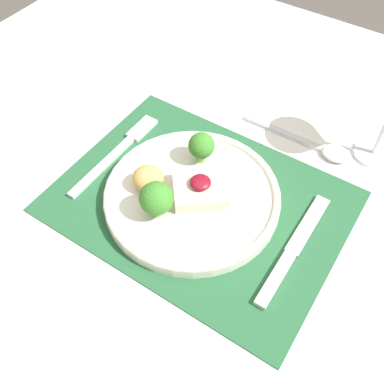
{
  "coord_description": "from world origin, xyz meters",
  "views": [
    {
      "loc": [
        0.21,
        -0.34,
        1.25
      ],
      "look_at": [
        -0.01,
        -0.01,
        0.76
      ],
      "focal_mm": 42.0,
      "sensor_mm": 36.0,
      "label": 1
    }
  ],
  "objects": [
    {
      "name": "dinner_plate",
      "position": [
        -0.01,
        -0.01,
        0.75
      ],
      "size": [
        0.25,
        0.25,
        0.07
      ],
      "color": "silver",
      "rests_on": "placemat"
    },
    {
      "name": "fork",
      "position": [
        -0.16,
        0.02,
        0.74
      ],
      "size": [
        0.02,
        0.2,
        0.01
      ],
      "rotation": [
        0.0,
        0.0,
        0.01
      ],
      "color": "silver",
      "rests_on": "placemat"
    },
    {
      "name": "knife",
      "position": [
        0.15,
        -0.01,
        0.74
      ],
      "size": [
        0.02,
        0.2,
        0.01
      ],
      "rotation": [
        0.0,
        0.0,
        -0.01
      ],
      "color": "silver",
      "rests_on": "placemat"
    },
    {
      "name": "spoon",
      "position": [
        0.1,
        0.19,
        0.74
      ],
      "size": [
        0.18,
        0.04,
        0.01
      ],
      "rotation": [
        0.0,
        0.0,
        0.02
      ],
      "color": "silver",
      "rests_on": "dining_table"
    },
    {
      "name": "placemat",
      "position": [
        0.0,
        0.0,
        0.74
      ],
      "size": [
        0.41,
        0.31,
        0.0
      ],
      "primitive_type": "cube",
      "color": "#235633",
      "rests_on": "dining_table"
    },
    {
      "name": "dining_table",
      "position": [
        0.0,
        0.0,
        0.65
      ],
      "size": [
        1.23,
        1.15,
        0.73
      ],
      "color": "white",
      "rests_on": "ground_plane"
    },
    {
      "name": "ground_plane",
      "position": [
        0.0,
        0.0,
        0.0
      ],
      "size": [
        8.0,
        8.0,
        0.0
      ],
      "primitive_type": "plane",
      "color": "#4C4742"
    }
  ]
}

